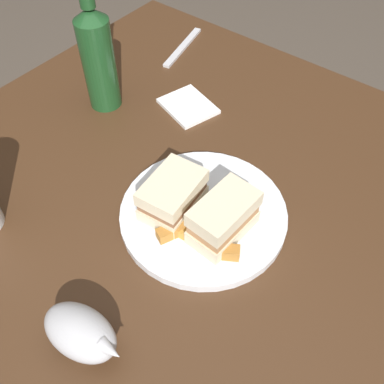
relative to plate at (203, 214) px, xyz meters
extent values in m
plane|color=#4C4238|center=(0.07, -0.02, -0.72)|extent=(6.00, 6.00, 0.00)
cube|color=#422816|center=(0.07, -0.02, -0.36)|extent=(1.00, 0.99, 0.71)
cylinder|color=white|center=(0.00, 0.00, 0.00)|extent=(0.28, 0.28, 0.02)
cube|color=beige|center=(0.04, 0.02, 0.02)|extent=(0.08, 0.11, 0.02)
cube|color=#8C5B3D|center=(0.04, 0.02, 0.04)|extent=(0.08, 0.11, 0.01)
cube|color=beige|center=(0.04, 0.02, 0.06)|extent=(0.08, 0.11, 0.02)
cube|color=beige|center=(-0.05, 0.01, 0.02)|extent=(0.07, 0.11, 0.03)
cube|color=#B27A4C|center=(-0.05, 0.01, 0.05)|extent=(0.07, 0.11, 0.02)
cube|color=beige|center=(-0.05, 0.01, 0.07)|extent=(0.07, 0.11, 0.03)
cube|color=#AD702D|center=(-0.08, 0.05, 0.02)|extent=(0.05, 0.04, 0.02)
cube|color=#AD702D|center=(0.01, 0.07, 0.02)|extent=(0.04, 0.05, 0.02)
cube|color=gold|center=(0.00, 0.06, 0.02)|extent=(0.04, 0.03, 0.02)
cube|color=#AD702D|center=(-0.01, 0.04, 0.02)|extent=(0.05, 0.04, 0.02)
cylinder|color=#B7B7BC|center=(0.00, 0.27, 0.00)|extent=(0.04, 0.04, 0.02)
ellipsoid|color=#B7B7BC|center=(0.00, 0.27, 0.03)|extent=(0.12, 0.08, 0.05)
ellipsoid|color=#381E0F|center=(0.00, 0.27, 0.04)|extent=(0.10, 0.06, 0.02)
cone|color=#B7B7BC|center=(-0.06, 0.27, 0.04)|extent=(0.03, 0.03, 0.02)
cylinder|color=#19421E|center=(0.35, -0.12, 0.09)|extent=(0.07, 0.07, 0.19)
cone|color=#19421E|center=(0.35, -0.12, 0.19)|extent=(0.07, 0.07, 0.02)
cube|color=white|center=(0.20, -0.21, 0.00)|extent=(0.13, 0.12, 0.01)
cube|color=silver|center=(0.35, -0.38, 0.00)|extent=(0.06, 0.18, 0.01)
camera|label=1|loc=(-0.25, 0.36, 0.58)|focal=40.55mm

